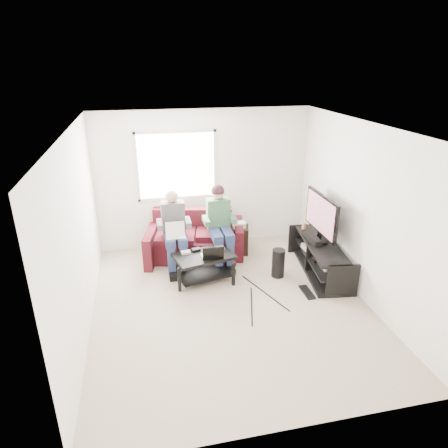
# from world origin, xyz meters

# --- Properties ---
(floor) EXTENTS (4.50, 4.50, 0.00)m
(floor) POSITION_xyz_m (0.00, 0.00, 0.00)
(floor) COLOR #C6B19A
(floor) RESTS_ON ground
(ceiling) EXTENTS (4.50, 4.50, 0.00)m
(ceiling) POSITION_xyz_m (0.00, 0.00, 2.60)
(ceiling) COLOR white
(ceiling) RESTS_ON wall_back
(wall_back) EXTENTS (4.50, 0.00, 4.50)m
(wall_back) POSITION_xyz_m (0.00, 2.25, 1.30)
(wall_back) COLOR white
(wall_back) RESTS_ON floor
(wall_front) EXTENTS (4.50, 0.00, 4.50)m
(wall_front) POSITION_xyz_m (0.00, -2.25, 1.30)
(wall_front) COLOR white
(wall_front) RESTS_ON floor
(wall_left) EXTENTS (0.00, 4.50, 4.50)m
(wall_left) POSITION_xyz_m (-2.00, 0.00, 1.30)
(wall_left) COLOR white
(wall_left) RESTS_ON floor
(wall_right) EXTENTS (0.00, 4.50, 4.50)m
(wall_right) POSITION_xyz_m (2.00, 0.00, 1.30)
(wall_right) COLOR white
(wall_right) RESTS_ON floor
(window) EXTENTS (1.48, 0.04, 1.28)m
(window) POSITION_xyz_m (-0.50, 2.23, 1.60)
(window) COLOR white
(window) RESTS_ON wall_back
(sofa) EXTENTS (1.95, 1.13, 0.84)m
(sofa) POSITION_xyz_m (-0.27, 1.72, 0.31)
(sofa) COLOR #481220
(sofa) RESTS_ON floor
(person_left) EXTENTS (0.40, 0.70, 1.34)m
(person_left) POSITION_xyz_m (-0.67, 1.41, 0.74)
(person_left) COLOR navy
(person_left) RESTS_ON sofa
(person_right) EXTENTS (0.40, 0.71, 1.39)m
(person_right) POSITION_xyz_m (0.13, 1.43, 0.80)
(person_right) COLOR navy
(person_right) RESTS_ON sofa
(laptop_silver) EXTENTS (0.33, 0.24, 0.24)m
(laptop_silver) POSITION_xyz_m (-0.67, 1.19, 0.71)
(laptop_silver) COLOR silver
(laptop_silver) RESTS_ON person_left
(coffee_table) EXTENTS (1.04, 0.77, 0.46)m
(coffee_table) POSITION_xyz_m (-0.26, 0.79, 0.34)
(coffee_table) COLOR black
(coffee_table) RESTS_ON floor
(laptop_black) EXTENTS (0.39, 0.32, 0.24)m
(laptop_black) POSITION_xyz_m (-0.14, 0.71, 0.58)
(laptop_black) COLOR black
(laptop_black) RESTS_ON coffee_table
(controller_a) EXTENTS (0.15, 0.10, 0.04)m
(controller_a) POSITION_xyz_m (-0.54, 0.91, 0.48)
(controller_a) COLOR silver
(controller_a) RESTS_ON coffee_table
(controller_b) EXTENTS (0.16, 0.13, 0.04)m
(controller_b) POSITION_xyz_m (-0.36, 0.97, 0.48)
(controller_b) COLOR black
(controller_b) RESTS_ON coffee_table
(controller_c) EXTENTS (0.15, 0.11, 0.04)m
(controller_c) POSITION_xyz_m (0.04, 0.94, 0.48)
(controller_c) COLOR gray
(controller_c) RESTS_ON coffee_table
(tv_stand) EXTENTS (0.72, 1.72, 0.55)m
(tv_stand) POSITION_xyz_m (1.71, 0.65, 0.25)
(tv_stand) COLOR black
(tv_stand) RESTS_ON floor
(tv) EXTENTS (0.12, 1.10, 0.81)m
(tv) POSITION_xyz_m (1.71, 0.75, 1.01)
(tv) COLOR black
(tv) RESTS_ON tv_stand
(soundbar) EXTENTS (0.12, 0.50, 0.10)m
(soundbar) POSITION_xyz_m (1.59, 0.75, 0.60)
(soundbar) COLOR black
(soundbar) RESTS_ON tv_stand
(drink_cup) EXTENTS (0.08, 0.08, 0.12)m
(drink_cup) POSITION_xyz_m (1.66, 1.28, 0.61)
(drink_cup) COLOR #AA7B49
(drink_cup) RESTS_ON tv_stand
(console_white) EXTENTS (0.30, 0.22, 0.06)m
(console_white) POSITION_xyz_m (1.71, 0.25, 0.32)
(console_white) COLOR silver
(console_white) RESTS_ON tv_stand
(console_grey) EXTENTS (0.34, 0.26, 0.08)m
(console_grey) POSITION_xyz_m (1.71, 0.95, 0.33)
(console_grey) COLOR gray
(console_grey) RESTS_ON tv_stand
(console_black) EXTENTS (0.38, 0.30, 0.07)m
(console_black) POSITION_xyz_m (1.71, 0.60, 0.32)
(console_black) COLOR black
(console_black) RESTS_ON tv_stand
(subwoofer) EXTENTS (0.21, 0.21, 0.49)m
(subwoofer) POSITION_xyz_m (0.97, 0.66, 0.24)
(subwoofer) COLOR black
(subwoofer) RESTS_ON floor
(keyboard_floor) EXTENTS (0.14, 0.41, 0.02)m
(keyboard_floor) POSITION_xyz_m (1.25, 0.06, 0.01)
(keyboard_floor) COLOR black
(keyboard_floor) RESTS_ON floor
(end_table) EXTENTS (0.35, 0.35, 0.62)m
(end_table) POSITION_xyz_m (0.55, 1.68, 0.28)
(end_table) COLOR black
(end_table) RESTS_ON floor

